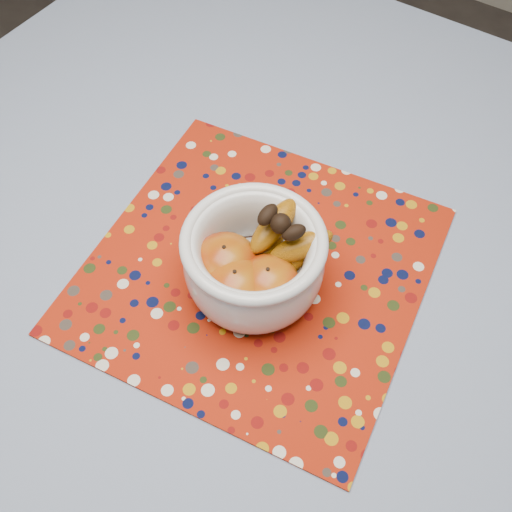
# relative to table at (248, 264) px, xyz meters

# --- Properties ---
(table) EXTENTS (1.20, 1.20, 0.75)m
(table) POSITION_rel_table_xyz_m (0.00, 0.00, 0.00)
(table) COLOR brown
(table) RESTS_ON ground
(tablecloth) EXTENTS (1.32, 1.32, 0.01)m
(tablecloth) POSITION_rel_table_xyz_m (0.00, 0.00, 0.08)
(tablecloth) COLOR slate
(tablecloth) RESTS_ON table
(placemat) EXTENTS (0.51, 0.51, 0.00)m
(placemat) POSITION_rel_table_xyz_m (0.05, -0.05, 0.09)
(placemat) COLOR #991B08
(placemat) RESTS_ON tablecloth
(fruit_bowl) EXTENTS (0.21, 0.19, 0.15)m
(fruit_bowl) POSITION_rel_table_xyz_m (0.07, -0.07, 0.16)
(fruit_bowl) COLOR silver
(fruit_bowl) RESTS_ON placemat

